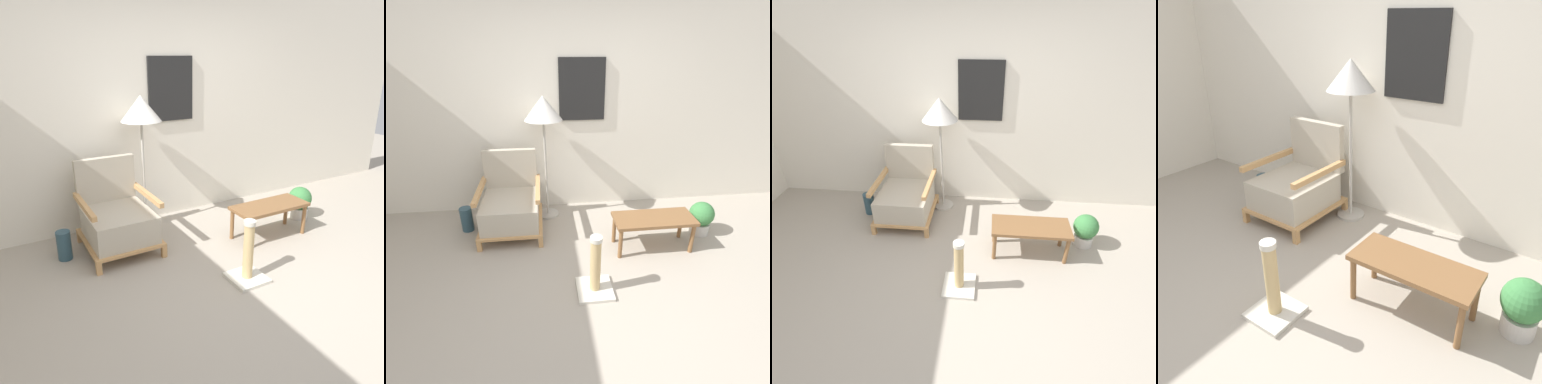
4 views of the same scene
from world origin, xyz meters
TOP-DOWN VIEW (x-y plane):
  - ground_plane at (0.00, 0.00)m, footprint 14.00×14.00m
  - wall_back at (0.00, 2.04)m, footprint 8.00×0.09m
  - armchair at (-0.80, 1.44)m, footprint 0.71×0.79m
  - floor_lamp at (-0.37, 1.74)m, footprint 0.44×0.44m
  - coffee_table at (0.74, 0.89)m, footprint 0.86×0.37m
  - vase at (-1.35, 1.48)m, footprint 0.14×0.14m
  - potted_plant at (1.41, 1.09)m, footprint 0.28×0.28m
  - scratching_post at (0.01, 0.30)m, footprint 0.32×0.32m

SIDE VIEW (x-z plane):
  - ground_plane at x=0.00m, z-range 0.00..0.00m
  - vase at x=-1.35m, z-range 0.00..0.30m
  - scratching_post at x=0.01m, z-range -0.10..0.49m
  - potted_plant at x=1.41m, z-range 0.02..0.42m
  - coffee_table at x=0.74m, z-range 0.13..0.51m
  - armchair at x=-0.80m, z-range -0.12..0.79m
  - floor_lamp at x=-0.37m, z-range 0.57..2.09m
  - wall_back at x=0.00m, z-range 0.00..2.70m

